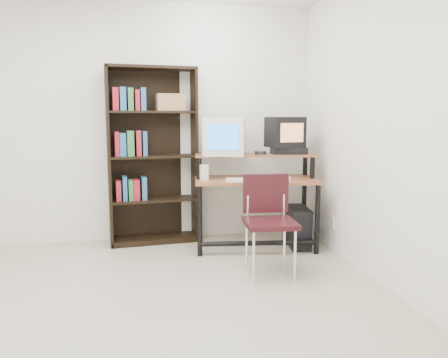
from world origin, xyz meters
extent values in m
cube|color=beige|center=(0.00, 0.00, -0.01)|extent=(4.00, 4.00, 0.01)
cube|color=white|center=(0.00, 2.00, 1.30)|extent=(4.00, 0.01, 2.60)
cube|color=white|center=(0.00, -2.00, 1.30)|extent=(4.00, 0.01, 2.60)
cube|color=white|center=(2.00, 0.00, 1.30)|extent=(0.01, 4.00, 2.60)
cube|color=#965631|center=(1.25, 1.43, 0.72)|extent=(1.32, 0.78, 0.03)
cube|color=#965631|center=(1.27, 1.56, 0.97)|extent=(1.29, 0.53, 0.02)
cylinder|color=black|center=(0.63, 1.23, 0.36)|extent=(0.05, 0.05, 0.72)
cylinder|color=black|center=(1.80, 1.09, 0.36)|extent=(0.05, 0.05, 0.72)
cylinder|color=black|center=(0.70, 1.78, 0.49)|extent=(0.05, 0.05, 0.98)
cylinder|color=black|center=(1.87, 1.63, 0.49)|extent=(0.05, 0.05, 0.98)
cylinder|color=black|center=(1.22, 1.16, 0.12)|extent=(1.17, 0.19, 0.05)
cube|color=silver|center=(0.95, 1.59, 1.17)|extent=(0.51, 0.51, 0.40)
cube|color=blue|center=(0.89, 1.38, 1.17)|extent=(0.31, 0.09, 0.25)
cube|color=black|center=(1.62, 1.50, 1.01)|extent=(0.39, 0.31, 0.08)
cube|color=black|center=(1.59, 1.54, 1.21)|extent=(0.38, 0.37, 0.32)
cube|color=tan|center=(1.61, 1.37, 1.21)|extent=(0.25, 0.04, 0.19)
cylinder|color=#26262B|center=(1.30, 1.46, 0.99)|extent=(0.12, 0.12, 0.05)
cube|color=silver|center=(1.14, 1.27, 0.74)|extent=(0.50, 0.30, 0.03)
cube|color=black|center=(1.55, 1.31, 0.72)|extent=(0.25, 0.22, 0.01)
cube|color=white|center=(1.53, 1.32, 0.74)|extent=(0.11, 0.07, 0.03)
cube|color=silver|center=(0.71, 1.44, 0.80)|extent=(0.09, 0.08, 0.17)
cube|color=black|center=(1.71, 1.38, 0.21)|extent=(0.26, 0.47, 0.42)
cube|color=black|center=(1.16, 0.60, 0.46)|extent=(0.46, 0.46, 0.04)
cube|color=black|center=(1.18, 0.79, 0.69)|extent=(0.41, 0.06, 0.35)
cylinder|color=silver|center=(0.98, 0.44, 0.22)|extent=(0.02, 0.02, 0.44)
cylinder|color=silver|center=(1.32, 0.41, 0.22)|extent=(0.02, 0.02, 0.44)
cylinder|color=silver|center=(1.00, 0.78, 0.22)|extent=(0.02, 0.02, 0.44)
cylinder|color=silver|center=(1.35, 0.76, 0.22)|extent=(0.02, 0.02, 0.44)
cube|color=black|center=(-0.25, 1.78, 0.95)|extent=(0.06, 0.32, 1.90)
cube|color=black|center=(0.66, 1.88, 0.95)|extent=(0.06, 0.32, 1.90)
cube|color=black|center=(0.19, 1.98, 0.95)|extent=(0.95, 0.11, 1.90)
cube|color=black|center=(0.20, 1.83, 1.88)|extent=(0.97, 0.41, 0.03)
cube|color=black|center=(0.20, 1.83, 0.03)|extent=(0.97, 0.41, 0.06)
cube|color=black|center=(0.20, 1.83, 0.47)|extent=(0.91, 0.38, 0.03)
cube|color=black|center=(0.20, 1.83, 0.95)|extent=(0.91, 0.38, 0.02)
cube|color=black|center=(0.20, 1.83, 1.42)|extent=(0.91, 0.38, 0.02)
cube|color=olive|center=(0.40, 1.85, 1.52)|extent=(0.32, 0.26, 0.18)
cube|color=beige|center=(1.99, 1.15, 0.30)|extent=(0.02, 0.08, 0.12)
camera|label=1|loc=(0.10, -2.93, 1.36)|focal=35.00mm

